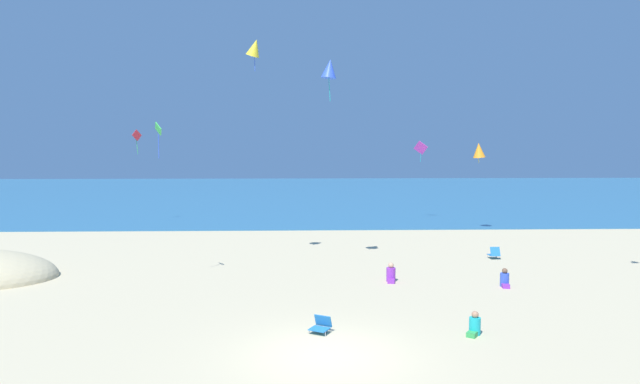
{
  "coord_description": "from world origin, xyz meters",
  "views": [
    {
      "loc": [
        -0.67,
        -14.77,
        5.74
      ],
      "look_at": [
        0.0,
        6.11,
        4.0
      ],
      "focal_mm": 31.18,
      "sensor_mm": 36.0,
      "label": 1
    }
  ],
  "objects_px": {
    "beach_chair_near_camera": "(321,325)",
    "kite_yellow": "(255,48)",
    "person_1": "(391,275)",
    "person_3": "(505,280)",
    "kite_red": "(137,136)",
    "kite_green": "(158,131)",
    "person_2": "(474,326)",
    "kite_magenta": "(421,148)",
    "kite_orange": "(479,150)",
    "kite_blue": "(329,69)",
    "beach_chair_mid_beach": "(494,253)"
  },
  "relations": [
    {
      "from": "person_3",
      "to": "kite_magenta",
      "type": "height_order",
      "value": "kite_magenta"
    },
    {
      "from": "kite_yellow",
      "to": "kite_red",
      "type": "bearing_deg",
      "value": 124.29
    },
    {
      "from": "beach_chair_near_camera",
      "to": "kite_yellow",
      "type": "distance_m",
      "value": 14.54
    },
    {
      "from": "beach_chair_mid_beach",
      "to": "person_2",
      "type": "relative_size",
      "value": 0.89
    },
    {
      "from": "kite_yellow",
      "to": "kite_magenta",
      "type": "xyz_separation_m",
      "value": [
        11.26,
        15.36,
        -4.78
      ]
    },
    {
      "from": "kite_red",
      "to": "kite_blue",
      "type": "xyz_separation_m",
      "value": [
        13.37,
        -15.3,
        2.81
      ]
    },
    {
      "from": "kite_red",
      "to": "kite_magenta",
      "type": "bearing_deg",
      "value": 2.42
    },
    {
      "from": "kite_red",
      "to": "kite_magenta",
      "type": "relative_size",
      "value": 1.11
    },
    {
      "from": "kite_red",
      "to": "kite_yellow",
      "type": "bearing_deg",
      "value": -55.71
    },
    {
      "from": "person_3",
      "to": "kite_yellow",
      "type": "xyz_separation_m",
      "value": [
        -10.5,
        4.69,
        10.08
      ]
    },
    {
      "from": "kite_orange",
      "to": "kite_blue",
      "type": "bearing_deg",
      "value": -135.04
    },
    {
      "from": "beach_chair_near_camera",
      "to": "kite_red",
      "type": "relative_size",
      "value": 0.43
    },
    {
      "from": "person_1",
      "to": "person_3",
      "type": "xyz_separation_m",
      "value": [
        4.52,
        -0.99,
        -0.02
      ]
    },
    {
      "from": "kite_blue",
      "to": "kite_green",
      "type": "distance_m",
      "value": 8.22
    },
    {
      "from": "beach_chair_near_camera",
      "to": "kite_blue",
      "type": "height_order",
      "value": "kite_blue"
    },
    {
      "from": "beach_chair_mid_beach",
      "to": "person_2",
      "type": "height_order",
      "value": "person_2"
    },
    {
      "from": "person_1",
      "to": "kite_yellow",
      "type": "xyz_separation_m",
      "value": [
        -5.98,
        3.71,
        10.06
      ]
    },
    {
      "from": "person_1",
      "to": "person_3",
      "type": "bearing_deg",
      "value": 86.31
    },
    {
      "from": "kite_yellow",
      "to": "kite_orange",
      "type": "relative_size",
      "value": 1.16
    },
    {
      "from": "kite_blue",
      "to": "kite_magenta",
      "type": "bearing_deg",
      "value": 64.41
    },
    {
      "from": "person_1",
      "to": "kite_orange",
      "type": "bearing_deg",
      "value": 157.83
    },
    {
      "from": "beach_chair_mid_beach",
      "to": "kite_green",
      "type": "height_order",
      "value": "kite_green"
    },
    {
      "from": "kite_red",
      "to": "person_2",
      "type": "bearing_deg",
      "value": -55.15
    },
    {
      "from": "person_2",
      "to": "kite_orange",
      "type": "xyz_separation_m",
      "value": [
        6.4,
        19.93,
        5.19
      ]
    },
    {
      "from": "beach_chair_near_camera",
      "to": "kite_green",
      "type": "bearing_deg",
      "value": -106.55
    },
    {
      "from": "beach_chair_near_camera",
      "to": "person_2",
      "type": "bearing_deg",
      "value": 114.1
    },
    {
      "from": "beach_chair_near_camera",
      "to": "kite_orange",
      "type": "xyz_separation_m",
      "value": [
        11.06,
        19.56,
        5.23
      ]
    },
    {
      "from": "person_2",
      "to": "kite_red",
      "type": "height_order",
      "value": "kite_red"
    },
    {
      "from": "beach_chair_mid_beach",
      "to": "person_2",
      "type": "bearing_deg",
      "value": 157.06
    },
    {
      "from": "person_1",
      "to": "kite_green",
      "type": "relative_size",
      "value": 0.54
    },
    {
      "from": "kite_blue",
      "to": "beach_chair_mid_beach",
      "type": "bearing_deg",
      "value": 11.22
    },
    {
      "from": "person_3",
      "to": "kite_red",
      "type": "distance_m",
      "value": 28.64
    },
    {
      "from": "beach_chair_near_camera",
      "to": "person_1",
      "type": "distance_m",
      "value": 7.09
    },
    {
      "from": "beach_chair_near_camera",
      "to": "kite_yellow",
      "type": "height_order",
      "value": "kite_yellow"
    },
    {
      "from": "beach_chair_near_camera",
      "to": "kite_green",
      "type": "distance_m",
      "value": 11.08
    },
    {
      "from": "person_3",
      "to": "kite_magenta",
      "type": "relative_size",
      "value": 0.46
    },
    {
      "from": "kite_red",
      "to": "kite_yellow",
      "type": "distance_m",
      "value": 17.94
    },
    {
      "from": "beach_chair_near_camera",
      "to": "kite_red",
      "type": "xyz_separation_m",
      "value": [
        -12.67,
        24.51,
        6.24
      ]
    },
    {
      "from": "person_3",
      "to": "kite_magenta",
      "type": "distance_m",
      "value": 20.76
    },
    {
      "from": "person_2",
      "to": "kite_magenta",
      "type": "distance_m",
      "value": 26.59
    },
    {
      "from": "kite_red",
      "to": "kite_orange",
      "type": "relative_size",
      "value": 1.34
    },
    {
      "from": "kite_orange",
      "to": "kite_yellow",
      "type": "bearing_deg",
      "value": -145.52
    },
    {
      "from": "kite_magenta",
      "to": "kite_orange",
      "type": "distance_m",
      "value": 6.4
    },
    {
      "from": "person_3",
      "to": "kite_blue",
      "type": "bearing_deg",
      "value": -110.14
    },
    {
      "from": "person_3",
      "to": "kite_green",
      "type": "bearing_deg",
      "value": -86.03
    },
    {
      "from": "kite_red",
      "to": "kite_magenta",
      "type": "distance_m",
      "value": 21.16
    },
    {
      "from": "beach_chair_near_camera",
      "to": "kite_green",
      "type": "height_order",
      "value": "kite_green"
    },
    {
      "from": "beach_chair_mid_beach",
      "to": "kite_red",
      "type": "xyz_separation_m",
      "value": [
        -21.86,
        13.62,
        6.18
      ]
    },
    {
      "from": "person_1",
      "to": "kite_blue",
      "type": "height_order",
      "value": "kite_blue"
    },
    {
      "from": "kite_red",
      "to": "kite_green",
      "type": "distance_m",
      "value": 19.0
    }
  ]
}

